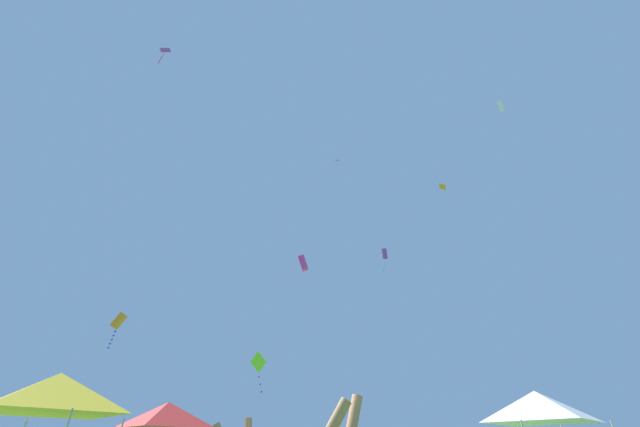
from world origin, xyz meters
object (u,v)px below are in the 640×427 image
kite_purple_diamond (165,50)px  kite_lime_diamond (259,363)px  canopy_tent_red (167,415)px  kite_purple_box (385,254)px  canopy_tent_white (538,407)px  kite_orange_diamond (443,187)px  canopy_tent_yellow (55,393)px  kite_magenta_box (303,263)px  kite_white_box (501,106)px  kite_orange_box (118,322)px  kite_black_delta (337,160)px

kite_purple_diamond → kite_lime_diamond: size_ratio=0.51×
canopy_tent_red → kite_purple_box: 23.04m
canopy_tent_white → kite_orange_diamond: 32.13m
canopy_tent_yellow → kite_purple_box: kite_purple_box is taller
canopy_tent_red → kite_lime_diamond: (2.03, 14.01, 4.87)m
kite_magenta_box → kite_white_box: size_ratio=1.08×
kite_orange_diamond → kite_orange_box: size_ratio=0.65×
canopy_tent_white → kite_orange_diamond: bearing=72.1°
canopy_tent_yellow → kite_purple_diamond: (-2.12, 2.78, 20.11)m
kite_purple_box → kite_magenta_box: 13.59m
canopy_tent_white → kite_magenta_box: (-9.17, 6.17, 8.67)m
canopy_tent_red → kite_orange_box: size_ratio=1.35×
kite_orange_diamond → kite_black_delta: bearing=-158.5°
kite_orange_box → kite_magenta_box: 14.85m
kite_orange_diamond → kite_orange_box: bearing=-165.1°
kite_orange_diamond → kite_white_box: kite_orange_diamond is taller
kite_magenta_box → kite_white_box: (16.03, -0.29, 14.18)m
kite_black_delta → kite_white_box: (13.08, -8.87, -1.48)m
kite_lime_diamond → kite_orange_box: bearing=-148.5°
canopy_tent_red → kite_purple_box: bearing=43.2°
kite_white_box → canopy_tent_yellow: bearing=-157.4°
kite_orange_diamond → kite_white_box: 13.93m
canopy_tent_red → kite_lime_diamond: bearing=81.8°
kite_orange_diamond → kite_black_delta: 13.49m
canopy_tent_red → kite_orange_diamond: kite_orange_diamond is taller
kite_purple_diamond → kite_magenta_box: 16.08m
kite_black_delta → kite_white_box: 15.87m
canopy_tent_yellow → kite_lime_diamond: bearing=82.5°
canopy_tent_white → kite_black_delta: kite_black_delta is taller
kite_black_delta → kite_orange_diamond: bearing=21.5°
kite_purple_diamond → kite_orange_diamond: 32.16m
kite_orange_box → kite_lime_diamond: kite_orange_box is taller
kite_black_delta → kite_lime_diamond: bearing=155.8°
canopy_tent_red → kite_lime_diamond: kite_lime_diamond is taller
kite_purple_box → kite_black_delta: size_ratio=1.81×
kite_lime_diamond → kite_white_box: kite_white_box is taller
canopy_tent_yellow → canopy_tent_white: bearing=12.7°
canopy_tent_white → kite_white_box: size_ratio=3.80×
kite_black_delta → kite_magenta_box: kite_black_delta is taller
canopy_tent_white → kite_magenta_box: kite_magenta_box is taller
kite_orange_box → kite_magenta_box: bearing=-23.2°
kite_black_delta → kite_white_box: bearing=-34.2°
canopy_tent_red → kite_purple_box: kite_purple_box is taller
kite_purple_diamond → kite_purple_box: kite_purple_diamond is taller
kite_purple_diamond → kite_magenta_box: (8.87, 6.98, -11.45)m
canopy_tent_red → kite_black_delta: (8.90, 10.92, 24.34)m
canopy_tent_yellow → kite_black_delta: bearing=62.1°
kite_orange_box → canopy_tent_red: bearing=-47.0°
kite_orange_diamond → kite_lime_diamond: bearing=-174.6°
canopy_tent_red → kite_lime_diamond: size_ratio=1.21×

